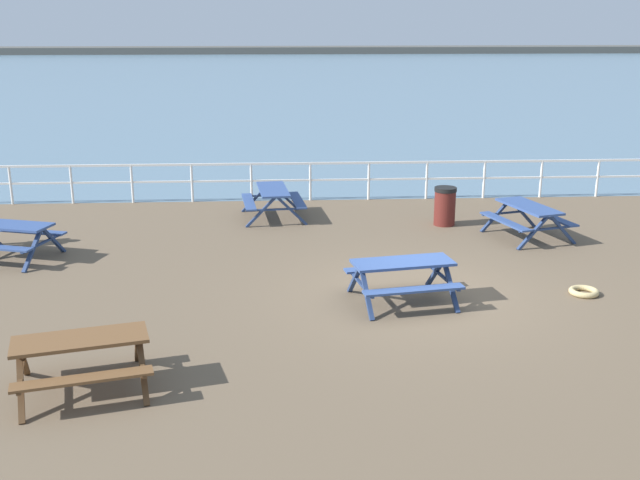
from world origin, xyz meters
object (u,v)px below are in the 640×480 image
Objects in this scene: picnic_table_far_left at (528,213)px; litter_bin at (445,206)px; picnic_table_near_left at (9,233)px; picnic_table_mid_centre at (81,351)px; picnic_table_near_right at (403,271)px; picnic_table_far_right at (273,196)px.

litter_bin reaches higher than picnic_table_far_left.
picnic_table_near_left is 6.80m from picnic_table_mid_centre.
picnic_table_far_left is at bearing 38.27° from picnic_table_near_right.
litter_bin reaches higher than picnic_table_far_right.
litter_bin is at bearing -107.92° from picnic_table_far_right.
picnic_table_far_right is (5.56, 3.15, 0.00)m from picnic_table_near_left.
picnic_table_near_right and picnic_table_far_left have the same top height.
picnic_table_near_right is at bearing -109.94° from litter_bin.
picnic_table_far_left is (3.59, 3.99, 0.00)m from picnic_table_near_right.
picnic_table_near_left and picnic_table_mid_centre have the same top height.
picnic_table_far_left is at bearing -36.63° from litter_bin.
litter_bin is at bearing 60.29° from picnic_table_near_right.
picnic_table_near_left is 1.02× the size of picnic_table_mid_centre.
picnic_table_mid_centre is at bearing -157.49° from picnic_table_near_right.
picnic_table_far_left is 1.10× the size of picnic_table_far_right.
picnic_table_near_left is at bearing 113.59° from picnic_table_far_right.
picnic_table_mid_centre is 10.81m from litter_bin.
picnic_table_mid_centre and picnic_table_far_right have the same top height.
picnic_table_mid_centre is 2.23× the size of litter_bin.
picnic_table_far_right is (-2.33, 6.15, 0.00)m from picnic_table_near_right.
picnic_table_far_right is at bearing 167.98° from litter_bin.
picnic_table_near_right is at bearing -3.67° from picnic_table_near_left.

